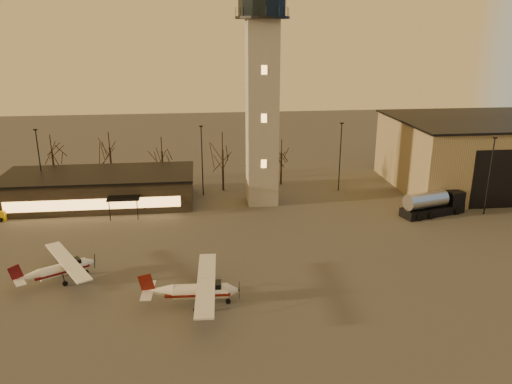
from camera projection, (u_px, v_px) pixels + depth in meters
ground at (308, 322)px, 40.72m from camera, size 220.00×220.00×0.00m
control_tower at (262, 82)px, 64.01m from camera, size 6.80×6.80×32.60m
hangar at (495, 152)px, 75.16m from camera, size 30.60×20.60×10.30m
terminal at (100, 188)px, 67.86m from camera, size 25.40×12.20×4.30m
light_poles at (265, 162)px, 68.39m from camera, size 58.50×12.25×10.14m
tree_row at (163, 148)px, 74.38m from camera, size 37.20×9.20×8.80m
cessna_front at (202, 294)px, 42.92m from camera, size 9.01×11.38×3.14m
cessna_rear at (65, 271)px, 47.23m from camera, size 8.10×9.50×2.82m
fuel_truck at (432, 205)px, 64.02m from camera, size 8.91×4.66×3.18m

